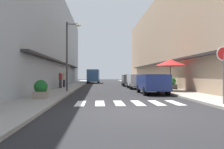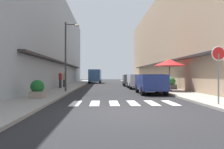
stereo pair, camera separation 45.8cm
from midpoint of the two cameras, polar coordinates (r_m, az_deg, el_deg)
name	(u,v)px [view 1 (the left image)]	position (r m, az deg, el deg)	size (l,w,h in m)	color
ground_plane	(111,87)	(27.51, -0.72, -3.07)	(102.87, 102.87, 0.00)	#232326
sidewalk_left	(71,87)	(27.69, -10.54, -2.93)	(2.35, 65.46, 0.12)	gray
sidewalk_right	(150,86)	(28.13, 8.94, -2.89)	(2.35, 65.46, 0.12)	#9E998E
building_row_left	(42,40)	(29.95, -17.26, 7.98)	(5.50, 44.08, 11.28)	#939EA8
building_row_right	(177,42)	(30.66, 15.18, 7.80)	(5.50, 44.08, 11.28)	tan
crosswalk	(128,103)	(11.74, 2.90, -7.00)	(5.20, 2.20, 0.01)	silver
parked_car_near	(152,82)	(17.48, 9.08, -1.74)	(1.84, 4.09, 1.47)	navy
parked_car_mid	(137,80)	(24.00, 5.66, -1.30)	(1.89, 3.96, 1.47)	silver
parked_car_far	(129,79)	(30.01, 3.84, -1.07)	(1.96, 4.37, 1.47)	#4C5156
delivery_van	(93,75)	(40.85, -4.88, -0.14)	(2.16, 5.47, 2.37)	#33598C
round_street_sign	(224,60)	(11.43, 24.63, 3.27)	(0.65, 0.07, 2.57)	slate
street_lamp	(69,49)	(18.84, -11.12, 6.13)	(1.19, 0.28, 5.49)	#38383D
cafe_umbrella	(170,63)	(19.87, 13.48, 2.82)	(2.66, 2.66, 2.60)	#262626
planter_corner	(41,89)	(13.54, -17.97, -3.46)	(0.75, 0.75, 1.02)	gray
planter_midblock	(172,83)	(21.98, 13.86, -2.15)	(0.80, 0.80, 1.08)	#4C4C4C
pedestrian_walking_near	(60,79)	(23.69, -13.06, -1.14)	(0.34, 0.34, 1.66)	#282B33
pedestrian_walking_far	(64,79)	(25.57, -12.17, -1.16)	(0.34, 0.34, 1.59)	#282B33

